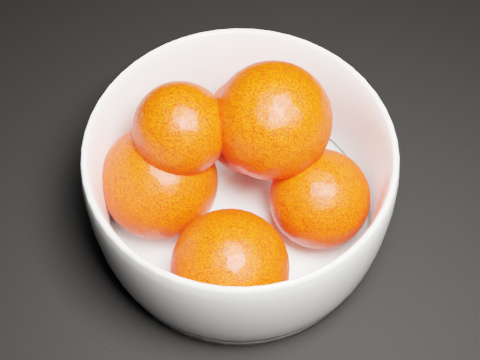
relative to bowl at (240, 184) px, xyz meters
The scene contains 3 objects.
ground 0.09m from the bowl, 145.59° to the right, with size 3.00×3.00×0.00m, color black.
bowl is the anchor object (origin of this frame).
orange_pile 0.01m from the bowl, behind, with size 0.18×0.18×0.13m.
Camera 1 is at (0.20, -0.16, 0.46)m, focal length 50.00 mm.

